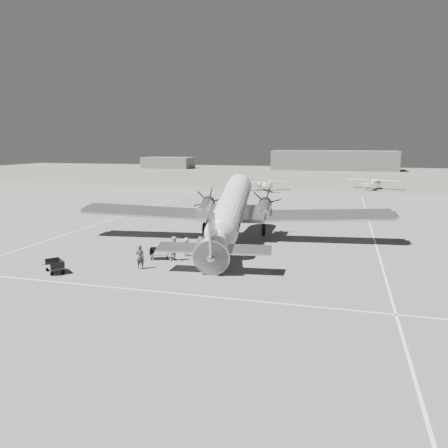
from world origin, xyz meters
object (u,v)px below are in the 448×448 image
Objects in this scene: dc3_airliner at (230,213)px; passenger at (187,247)px; ramp_agent at (175,249)px; hangar_main at (334,160)px; ground_crew at (140,257)px; baggage_cart_near at (159,253)px; baggage_cart_far at (55,266)px; shed_secondary at (168,163)px; light_plane_left at (264,186)px; light_plane_right at (374,184)px.

dc3_airliner is 19.95× the size of passenger.
ramp_agent reaches higher than passenger.
ramp_agent is (-8.62, -126.82, -2.34)m from hangar_main.
hangar_main is 127.13m from ramp_agent.
hangar_main reaches higher than ground_crew.
baggage_cart_near is 0.95× the size of baggage_cart_far.
ramp_agent is 1.27× the size of passenger.
dc3_airliner reaches higher than shed_secondary.
shed_secondary is 0.60× the size of dc3_airliner.
hangar_main reaches higher than light_plane_left.
hangar_main is 26.70× the size of baggage_cart_near.
baggage_cart_near is (-9.99, -126.71, -2.86)m from hangar_main.
light_plane_right is 6.31× the size of baggage_cart_far.
light_plane_left reaches higher than ramp_agent.
dc3_airliner is 6.05m from passenger.
light_plane_left reaches higher than baggage_cart_near.
shed_secondary is 1.89× the size of light_plane_left.
ground_crew is 1.16× the size of passenger.
dc3_airliner is 7.57m from ramp_agent.
baggage_cart_far is (-15.61, -132.20, -2.83)m from hangar_main.
light_plane_right reaches higher than light_plane_left.
ground_crew is (-0.22, -2.91, 0.44)m from baggage_cart_near.
shed_secondary is at bearing 97.72° from light_plane_left.
baggage_cart_near is at bearing -67.66° from shed_secondary.
passenger is at bearing 18.93° from ramp_agent.
shed_secondary reaches higher than ground_crew.
baggage_cart_near is at bearing 117.62° from ramp_agent.
baggage_cart_near is (-4.05, -6.70, -2.43)m from dc3_airliner.
shed_secondary is (-60.00, -5.00, -1.30)m from hangar_main.
baggage_cart_far is at bearing 19.69° from ground_crew.
light_plane_left reaches higher than passenger.
baggage_cart_near is 1.47m from ramp_agent.
shed_secondary is at bearing 31.26° from passenger.
dc3_airliner is at bearing -64.82° from shed_secondary.
ground_crew is at bearing -113.90° from baggage_cart_near.
light_plane_left is 6.28× the size of passenger.
hangar_main is at bearing 122.99° from baggage_cart_far.
dc3_airliner is at bearing 10.77° from ramp_agent.
dc3_airliner is at bearing -111.13° from light_plane_left.
light_plane_left is at bearing 89.15° from dc3_airliner.
dc3_airliner is 19.21× the size of baggage_cart_near.
hangar_main is at bearing 4.20° from passenger.
hangar_main is 23.83× the size of ground_crew.
passenger is at bearing -93.76° from hangar_main.
baggage_cart_far is at bearing -70.76° from shed_secondary.
shed_secondary is 134.20m from ground_crew.
dc3_airliner is 8.20m from baggage_cart_near.
light_plane_right is 67.58m from ground_crew.
light_plane_left is at bearing 125.36° from baggage_cart_far.
passenger is at bearing 21.23° from baggage_cart_near.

